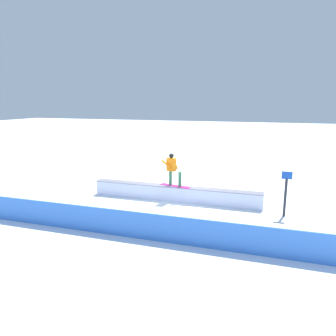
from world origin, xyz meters
The scene contains 5 objects.
ground_plane centered at (0.00, 0.00, 0.00)m, with size 120.00×120.00×0.00m, color white.
grind_box centered at (0.00, 0.00, 0.32)m, with size 8.00×0.62×0.72m.
snowboarder centered at (0.12, -0.03, 1.55)m, with size 1.54×0.62×1.53m.
safety_fence centered at (0.00, 4.34, 0.47)m, with size 13.49×0.06×0.94m, color #3B7ADF.
trail_marker centered at (-4.82, 0.52, 1.00)m, with size 0.40×0.10×1.86m.
Camera 1 is at (-4.19, 13.42, 4.57)m, focal length 33.47 mm.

